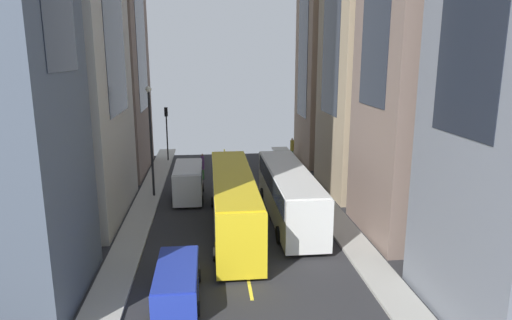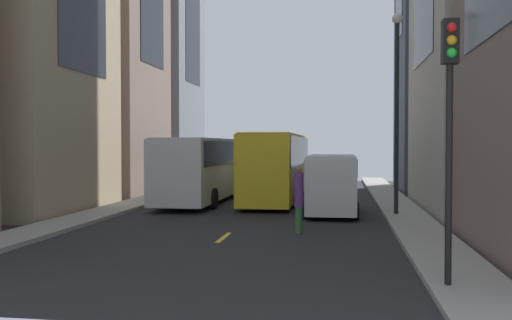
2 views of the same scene
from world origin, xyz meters
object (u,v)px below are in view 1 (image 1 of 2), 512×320
Objects in this scene: streetcar_yellow at (233,197)px; delivery_van_white at (188,179)px; traffic_light_near_corner at (167,123)px; pedestrian_walking_far at (203,166)px; car_blue_0 at (177,280)px; pedestrian_waiting_curb at (292,148)px; city_bus_white at (289,190)px.

streetcar_yellow reaches higher than delivery_van_white.
traffic_light_near_corner reaches higher than streetcar_yellow.
pedestrian_walking_far is (-1.03, -5.47, -0.28)m from delivery_van_white.
pedestrian_walking_far reaches higher than car_blue_0.
streetcar_yellow is 8.70m from car_blue_0.
delivery_van_white is (3.04, -6.62, -0.61)m from streetcar_yellow.
car_blue_0 is (-0.05, 14.70, -0.60)m from delivery_van_white.
car_blue_0 is at bearing 69.69° from streetcar_yellow.
traffic_light_near_corner reaches higher than delivery_van_white.
delivery_van_white is at bearing -113.14° from pedestrian_waiting_curb.
delivery_van_white is at bearing -65.29° from streetcar_yellow.
delivery_van_white reaches higher than pedestrian_waiting_curb.
pedestrian_waiting_curb is 0.39× the size of traffic_light_near_corner.
pedestrian_waiting_curb is at bearing -110.90° from streetcar_yellow.
city_bus_white is 2.35× the size of delivery_van_white.
pedestrian_walking_far is (2.01, -12.09, -0.90)m from streetcar_yellow.
delivery_van_white is 0.99× the size of traffic_light_near_corner.
city_bus_white is 5.99× the size of pedestrian_waiting_curb.
traffic_light_near_corner is at bearing -165.15° from pedestrian_waiting_curb.
streetcar_yellow is 7.31m from delivery_van_white.
city_bus_white is 4.08m from streetcar_yellow.
streetcar_yellow reaches higher than city_bus_white.
traffic_light_near_corner is at bearing -78.52° from delivery_van_white.
pedestrian_waiting_curb is (-3.45, -17.37, -0.75)m from city_bus_white.
delivery_van_white is 13.20m from traffic_light_near_corner.
traffic_light_near_corner is (2.58, -12.72, 2.44)m from delivery_van_white.
delivery_van_white is at bearing 101.48° from traffic_light_near_corner.
car_blue_0 is 27.71m from traffic_light_near_corner.
traffic_light_near_corner is at bearing -73.77° from streetcar_yellow.
pedestrian_walking_far is at bearing -100.67° from delivery_van_white.
streetcar_yellow is 20.26m from pedestrian_waiting_curb.
pedestrian_waiting_curb is at bearing -101.22° from city_bus_white.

